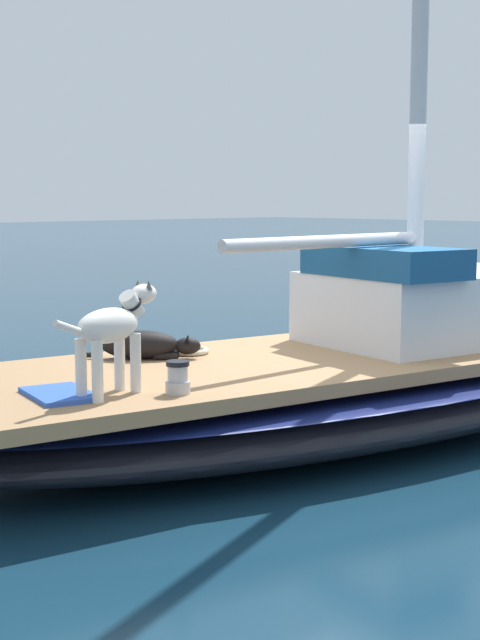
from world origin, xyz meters
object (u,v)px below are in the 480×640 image
(deck_winch, at_px, (178,378))
(coiled_rope, at_px, (189,351))
(sailboat_main, at_px, (330,391))
(dog_black, at_px, (144,345))
(deck_towel, at_px, (60,394))
(dog_white, at_px, (113,329))

(deck_winch, bearing_deg, coiled_rope, 137.51)
(sailboat_main, xyz_separation_m, coiled_rope, (-0.72, -0.89, 0.35))
(dog_black, bearing_deg, coiled_rope, 83.28)
(sailboat_main, relative_size, deck_towel, 13.49)
(dog_white, bearing_deg, dog_black, 134.47)
(deck_towel, bearing_deg, dog_black, 121.06)
(deck_towel, bearing_deg, coiled_rope, 112.96)
(dog_black, bearing_deg, deck_winch, -28.12)
(sailboat_main, height_order, dog_white, dog_white)
(deck_winch, bearing_deg, sailboat_main, 101.88)
(dog_white, bearing_deg, deck_towel, -123.68)
(dog_white, bearing_deg, deck_winch, 52.01)
(sailboat_main, bearing_deg, deck_winch, -78.12)
(dog_black, distance_m, coiled_rope, 0.42)
(dog_black, height_order, coiled_rope, dog_black)
(sailboat_main, bearing_deg, dog_white, -86.00)
(sailboat_main, relative_size, coiled_rope, 23.31)
(dog_black, xyz_separation_m, dog_white, (0.93, -0.94, 0.32))
(coiled_rope, height_order, deck_towel, coiled_rope)
(dog_black, height_order, deck_winch, dog_black)
(sailboat_main, relative_size, dog_black, 9.98)
(sailboat_main, height_order, deck_towel, deck_towel)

